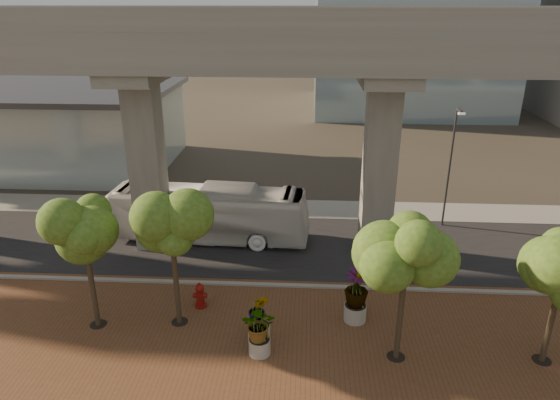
{
  "coord_description": "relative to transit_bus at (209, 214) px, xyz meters",
  "views": [
    {
      "loc": [
        2.37,
        -22.37,
        12.72
      ],
      "look_at": [
        1.02,
        0.5,
        3.46
      ],
      "focal_mm": 32.0,
      "sensor_mm": 36.0,
      "label": 1
    }
  ],
  "objects": [
    {
      "name": "street_tree_near_east",
      "position": [
        9.0,
        -9.7,
        3.2
      ],
      "size": [
        3.52,
        3.52,
        6.32
      ],
      "color": "#493B29",
      "rests_on": "ground"
    },
    {
      "name": "streetlamp_west",
      "position": [
        -5.24,
        2.46,
        3.54
      ],
      "size": [
        0.43,
        1.27,
        8.73
      ],
      "color": "#303035",
      "rests_on": "ground"
    },
    {
      "name": "street_tree_near_west",
      "position": [
        0.23,
        -8.0,
        3.16
      ],
      "size": [
        3.38,
        3.38,
        6.22
      ],
      "color": "#493B29",
      "rests_on": "ground"
    },
    {
      "name": "transit_viaduct",
      "position": [
        3.12,
        -0.92,
        5.73
      ],
      "size": [
        72.0,
        5.6,
        12.4
      ],
      "color": "gray",
      "rests_on": "ground"
    },
    {
      "name": "asphalt_road",
      "position": [
        3.12,
        -0.92,
        -1.53
      ],
      "size": [
        90.0,
        8.0,
        0.04
      ],
      "primitive_type": "cube",
      "color": "black",
      "rests_on": "ground"
    },
    {
      "name": "planter_left",
      "position": [
        3.7,
        -9.0,
        -0.18
      ],
      "size": [
        1.97,
        1.97,
        2.17
      ],
      "color": "#A39C93",
      "rests_on": "ground"
    },
    {
      "name": "transit_bus",
      "position": [
        0.0,
        0.0,
        0.0
      ],
      "size": [
        11.31,
        3.39,
        3.11
      ],
      "primitive_type": "imported",
      "rotation": [
        0.0,
        0.0,
        1.5
      ],
      "color": "silver",
      "rests_on": "ground"
    },
    {
      "name": "far_sidewalk",
      "position": [
        3.12,
        4.58,
        -1.52
      ],
      "size": [
        90.0,
        3.0,
        0.06
      ],
      "primitive_type": "cube",
      "color": "gray",
      "rests_on": "ground"
    },
    {
      "name": "curb_strip",
      "position": [
        3.12,
        -4.92,
        -1.47
      ],
      "size": [
        70.0,
        0.25,
        0.16
      ],
      "primitive_type": "cube",
      "color": "gray",
      "rests_on": "ground"
    },
    {
      "name": "street_tree_far_west",
      "position": [
        -3.13,
        -8.37,
        2.79
      ],
      "size": [
        3.26,
        3.26,
        5.79
      ],
      "color": "#493B29",
      "rests_on": "ground"
    },
    {
      "name": "station_pavilion",
      "position": [
        -16.88,
        13.08,
        1.66
      ],
      "size": [
        23.0,
        13.0,
        6.3
      ],
      "color": "#ACC1C5",
      "rests_on": "ground"
    },
    {
      "name": "ground",
      "position": [
        3.12,
        -2.92,
        -1.55
      ],
      "size": [
        160.0,
        160.0,
        0.0
      ],
      "primitive_type": "plane",
      "color": "#373228",
      "rests_on": "ground"
    },
    {
      "name": "planter_right",
      "position": [
        7.61,
        -7.42,
        0.0
      ],
      "size": [
        2.32,
        2.32,
        2.48
      ],
      "color": "gray",
      "rests_on": "ground"
    },
    {
      "name": "planter_front",
      "position": [
        3.8,
        -9.79,
        -0.25
      ],
      "size": [
        1.87,
        1.87,
        2.05
      ],
      "color": "gray",
      "rests_on": "ground"
    },
    {
      "name": "fire_hydrant",
      "position": [
        0.88,
        -6.8,
        -0.93
      ],
      "size": [
        0.59,
        0.53,
        1.18
      ],
      "color": "maroon",
      "rests_on": "ground"
    },
    {
      "name": "brick_plaza",
      "position": [
        3.12,
        -10.92,
        -1.52
      ],
      "size": [
        70.0,
        13.0,
        0.06
      ],
      "primitive_type": "cube",
      "color": "brown",
      "rests_on": "ground"
    },
    {
      "name": "streetlamp_east",
      "position": [
        13.65,
        2.49,
        2.61
      ],
      "size": [
        0.35,
        1.03,
        7.13
      ],
      "color": "#323338",
      "rests_on": "ground"
    }
  ]
}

